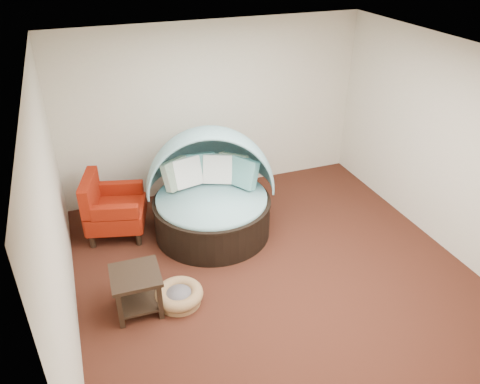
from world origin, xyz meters
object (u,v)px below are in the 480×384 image
object	(u,v)px
pet_basket	(179,295)
canopy_daybed	(211,186)
side_table	(137,287)
red_armchair	(111,208)

from	to	relation	value
pet_basket	canopy_daybed	bearing A→B (deg)	58.33
pet_basket	side_table	size ratio (longest dim) A/B	1.08
canopy_daybed	red_armchair	distance (m)	1.48
pet_basket	side_table	xyz separation A→B (m)	(-0.48, 0.05, 0.24)
canopy_daybed	pet_basket	world-z (taller)	canopy_daybed
pet_basket	red_armchair	distance (m)	1.89
side_table	red_armchair	bearing A→B (deg)	92.37
red_armchair	canopy_daybed	bearing A→B (deg)	-0.30
red_armchair	side_table	size ratio (longest dim) A/B	1.71
canopy_daybed	side_table	size ratio (longest dim) A/B	3.64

